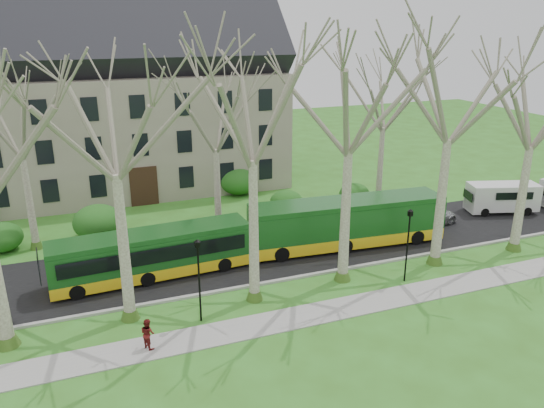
% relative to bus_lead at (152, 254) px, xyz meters
% --- Properties ---
extents(ground, '(120.00, 120.00, 0.00)m').
position_rel_bus_lead_xyz_m(ground, '(7.42, -4.70, -1.48)').
color(ground, '#356A1E').
rests_on(ground, ground).
extents(sidewalk, '(70.00, 2.00, 0.06)m').
position_rel_bus_lead_xyz_m(sidewalk, '(7.42, -7.20, -1.45)').
color(sidewalk, gray).
rests_on(sidewalk, ground).
extents(road, '(80.00, 8.00, 0.06)m').
position_rel_bus_lead_xyz_m(road, '(7.42, 0.80, -1.45)').
color(road, black).
rests_on(road, ground).
extents(curb, '(80.00, 0.25, 0.14)m').
position_rel_bus_lead_xyz_m(curb, '(7.42, -3.20, -1.41)').
color(curb, '#A5A39E').
rests_on(curb, ground).
extents(building, '(26.50, 12.20, 16.00)m').
position_rel_bus_lead_xyz_m(building, '(1.42, 19.30, 6.58)').
color(building, gray).
rests_on(building, ground).
extents(tree_row_verge, '(49.00, 7.00, 14.00)m').
position_rel_bus_lead_xyz_m(tree_row_verge, '(7.42, -4.40, 5.52)').
color(tree_row_verge, gray).
rests_on(tree_row_verge, ground).
extents(tree_row_far, '(33.00, 7.00, 12.00)m').
position_rel_bus_lead_xyz_m(tree_row_far, '(6.09, 6.30, 4.52)').
color(tree_row_far, gray).
rests_on(tree_row_far, ground).
extents(lamp_row, '(36.22, 0.22, 4.30)m').
position_rel_bus_lead_xyz_m(lamp_row, '(7.42, -5.70, 1.09)').
color(lamp_row, black).
rests_on(lamp_row, ground).
extents(hedges, '(30.60, 8.60, 2.00)m').
position_rel_bus_lead_xyz_m(hedges, '(2.75, 9.30, -0.48)').
color(hedges, '#19591A').
rests_on(hedges, ground).
extents(bus_lead, '(11.51, 3.01, 2.85)m').
position_rel_bus_lead_xyz_m(bus_lead, '(0.00, 0.00, 0.00)').
color(bus_lead, '#164D1A').
rests_on(bus_lead, road).
extents(bus_follow, '(13.16, 3.70, 3.25)m').
position_rel_bus_lead_xyz_m(bus_follow, '(12.75, 0.02, 0.20)').
color(bus_follow, '#164D1A').
rests_on(bus_follow, road).
extents(sedan, '(4.94, 2.81, 1.35)m').
position_rel_bus_lead_xyz_m(sedan, '(20.13, 1.08, -0.75)').
color(sedan, '#A4A4A9').
rests_on(sedan, road).
extents(van_a, '(5.59, 3.39, 2.30)m').
position_rel_bus_lead_xyz_m(van_a, '(27.12, 1.41, -0.28)').
color(van_a, silver).
rests_on(van_a, road).
extents(pedestrian_b, '(0.82, 0.88, 1.45)m').
position_rel_bus_lead_xyz_m(pedestrian_b, '(-1.39, -7.18, -0.70)').
color(pedestrian_b, maroon).
rests_on(pedestrian_b, sidewalk).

